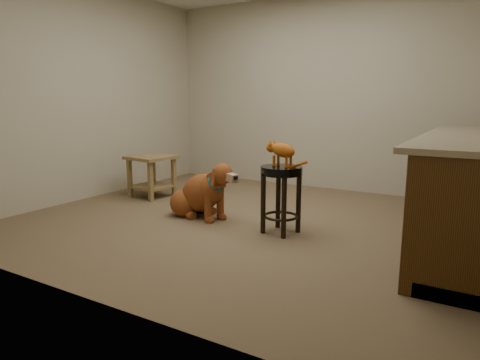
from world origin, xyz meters
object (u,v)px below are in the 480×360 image
Objects in this scene: golden_retriever at (202,194)px; wood_stool at (450,177)px; side_table at (152,170)px; tabby_kitten at (281,151)px; padded_stool at (281,186)px.

wood_stool is at bearing 45.84° from golden_retriever.
tabby_kitten is (2.04, -0.52, 0.42)m from side_table.
wood_stool is 1.97× the size of tabby_kitten.
golden_retriever is at bearing -22.36° from side_table.
tabby_kitten is at bearing -132.92° from wood_stool.
golden_retriever is at bearing 175.86° from padded_stool.
tabby_kitten is (-0.01, 0.00, 0.32)m from padded_stool.
side_table is (-3.32, -0.86, -0.09)m from wood_stool.
golden_retriever is (1.10, -0.45, -0.10)m from side_table.
padded_stool is at bearing -14.28° from side_table.
golden_retriever is at bearing -173.60° from tabby_kitten.
golden_retriever reaches higher than side_table.
side_table is 0.57× the size of golden_retriever.
tabby_kitten is at bearing 163.86° from padded_stool.
wood_stool is at bearing 47.34° from padded_stool.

